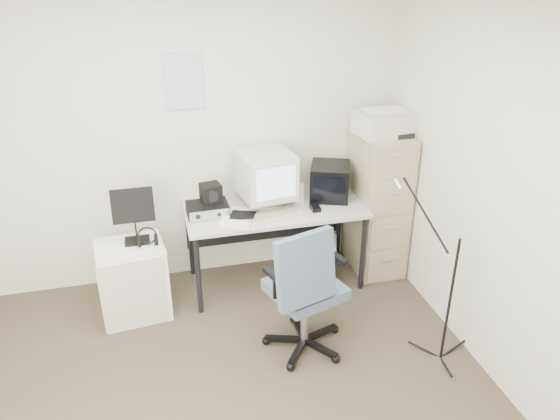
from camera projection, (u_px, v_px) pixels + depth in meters
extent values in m
cube|color=#382F24|center=(234.00, 415.00, 3.51)|extent=(3.60, 3.60, 0.01)
cube|color=white|center=(212.00, 0.00, 2.41)|extent=(3.60, 3.60, 0.01)
cube|color=silver|center=(191.00, 141.00, 4.52)|extent=(3.60, 0.02, 2.50)
cube|color=silver|center=(515.00, 210.00, 3.35)|extent=(0.02, 3.60, 2.50)
cube|color=white|center=(184.00, 81.00, 4.29)|extent=(0.30, 0.02, 0.44)
cube|color=gray|center=(377.00, 202.00, 4.86)|extent=(0.40, 0.60, 1.30)
cube|color=beige|center=(387.00, 123.00, 4.49)|extent=(0.52, 0.39, 0.19)
cube|color=#ABABA1|center=(275.00, 245.00, 4.75)|extent=(1.50, 0.70, 0.73)
cube|color=beige|center=(266.00, 179.00, 4.54)|extent=(0.48, 0.49, 0.46)
cube|color=black|center=(330.00, 181.00, 4.71)|extent=(0.43, 0.44, 0.30)
cube|color=beige|center=(299.00, 194.00, 4.64)|extent=(0.10, 0.10, 0.16)
cube|color=beige|center=(273.00, 216.00, 4.41)|extent=(0.52, 0.30, 0.03)
cube|color=black|center=(315.00, 208.00, 4.53)|extent=(0.08, 0.12, 0.04)
cube|color=black|center=(208.00, 209.00, 4.45)|extent=(0.34, 0.24, 0.09)
cube|color=black|center=(211.00, 193.00, 4.43)|extent=(0.18, 0.17, 0.16)
cube|color=white|center=(238.00, 217.00, 4.39)|extent=(0.35, 0.39, 0.02)
cube|color=beige|center=(325.00, 262.00, 4.83)|extent=(0.30, 0.43, 0.37)
cube|color=#3F475B|center=(306.00, 287.00, 3.87)|extent=(0.77, 0.77, 1.06)
cube|color=white|center=(133.00, 280.00, 4.33)|extent=(0.55, 0.47, 0.63)
cube|color=black|center=(134.00, 215.00, 4.15)|extent=(0.34, 0.21, 0.46)
torus|color=black|center=(148.00, 239.00, 4.18)|extent=(0.22, 0.22, 0.03)
cylinder|color=black|center=(453.00, 283.00, 3.71)|extent=(0.02, 0.02, 1.29)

